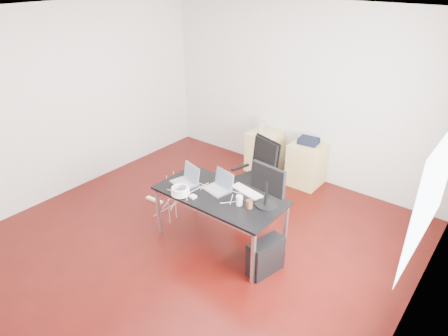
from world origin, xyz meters
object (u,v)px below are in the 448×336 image
Objects in this scene: office_chair at (257,174)px; filing_cabinet_left at (264,151)px; desk at (220,198)px; filing_cabinet_right at (306,164)px; pc_tower at (266,256)px.

filing_cabinet_left is (-0.61, 1.16, -0.26)m from office_chair.
desk is 1.48× the size of office_chair.
desk is 2.11m from filing_cabinet_right.
filing_cabinet_left reaches higher than pc_tower.
filing_cabinet_left is 0.81m from filing_cabinet_right.
pc_tower is (0.76, -0.10, -0.46)m from desk.
office_chair is at bearing -62.13° from filing_cabinet_left.
desk reaches higher than filing_cabinet_left.
desk is 0.92m from office_chair.
pc_tower is (0.83, -1.02, -0.39)m from office_chair.
desk is at bearing -71.88° from filing_cabinet_left.
desk is 3.56× the size of pc_tower.
office_chair reaches higher than filing_cabinet_left.
filing_cabinet_left is at bearing 108.12° from desk.
filing_cabinet_left is 2.62m from pc_tower.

